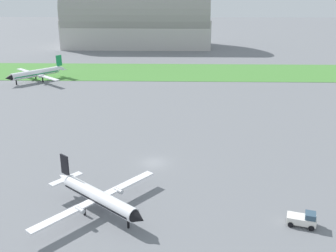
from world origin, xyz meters
TOP-DOWN VIEW (x-y plane):
  - ground_plane at (0.00, 0.00)m, footprint 600.00×600.00m
  - grass_taxiway_strip at (0.00, 73.45)m, footprint 360.00×28.00m
  - airplane_taxiing_turboprop at (-40.33, 58.85)m, footprint 18.68×17.19m
  - airplane_foreground_turboprop at (-6.67, -15.41)m, footprint 14.93×16.67m
  - pushback_tug_near_gate at (20.21, -18.08)m, footprint 3.96×2.89m
  - hangar_distant at (-15.66, 130.46)m, footprint 68.26×28.12m

SIDE VIEW (x-z plane):
  - ground_plane at x=0.00m, z-range 0.00..0.00m
  - grass_taxiway_strip at x=0.00m, z-range 0.00..0.08m
  - pushback_tug_near_gate at x=20.21m, z-range -0.06..1.89m
  - airplane_foreground_turboprop at x=-6.67m, z-range -0.83..5.36m
  - airplane_taxiing_turboprop at x=-40.33m, z-range -0.96..6.19m
  - hangar_distant at x=-15.66m, z-range -1.94..27.83m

